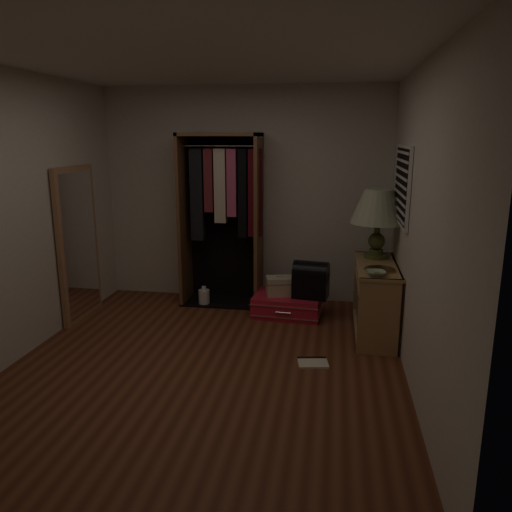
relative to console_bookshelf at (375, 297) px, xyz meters
name	(u,v)px	position (x,y,z in m)	size (l,w,h in m)	color
ground	(207,365)	(-1.53, -1.04, -0.39)	(4.00, 4.00, 0.00)	#5C2D1A
room_walls	(213,199)	(-1.46, -1.00, 1.11)	(3.52, 4.02, 2.60)	beige
console_bookshelf	(375,297)	(0.00, 0.00, 0.00)	(0.42, 1.12, 0.75)	#A17A4E
open_wardrobe	(224,206)	(-1.75, 0.73, 0.82)	(0.97, 0.50, 2.05)	brown
floor_mirror	(78,244)	(-3.24, -0.04, 0.46)	(0.06, 0.80, 1.70)	#AA7752
pink_suitcase	(287,305)	(-0.94, 0.38, -0.27)	(0.82, 0.62, 0.24)	red
train_case	(280,286)	(-1.03, 0.38, -0.04)	(0.36, 0.29, 0.23)	#BBB08E
black_bag	(311,279)	(-0.68, 0.34, 0.07)	(0.42, 0.31, 0.42)	black
table_lamp	(378,208)	(0.01, 0.24, 0.90)	(0.73, 0.73, 0.73)	#434D25
brass_tray	(380,270)	(0.01, -0.29, 0.37)	(0.38, 0.38, 0.02)	#AA8641
ceramic_bowl	(376,273)	(-0.04, -0.47, 0.39)	(0.18, 0.18, 0.04)	#9DB89A
white_jug	(204,297)	(-1.98, 0.56, -0.29)	(0.18, 0.18, 0.24)	white
floor_book	(313,362)	(-0.59, -0.85, -0.37)	(0.30, 0.26, 0.03)	beige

